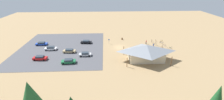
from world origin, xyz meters
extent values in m
plane|color=#9E7F56|center=(0.00, 0.00, 0.00)|extent=(160.00, 160.00, 0.00)
cube|color=#4C4C51|center=(22.91, -0.77, 0.03)|extent=(32.77, 35.89, 0.05)
cube|color=beige|center=(-7.90, 10.91, 1.57)|extent=(11.27, 6.31, 3.15)
pyramid|color=gray|center=(-7.90, 10.91, 4.27)|extent=(14.31, 9.35, 2.24)
cylinder|color=brown|center=(-14.83, 6.47, 1.57)|extent=(0.20, 0.20, 3.15)
cylinder|color=brown|center=(-0.97, 6.47, 1.57)|extent=(0.20, 0.20, 3.15)
cylinder|color=brown|center=(-14.83, 15.36, 1.57)|extent=(0.20, 0.20, 3.15)
cylinder|color=brown|center=(-0.97, 15.36, 1.57)|extent=(0.20, 0.20, 3.15)
cylinder|color=brown|center=(-2.09, -8.94, 0.45)|extent=(0.60, 0.60, 0.90)
cylinder|color=#99999E|center=(4.02, -3.99, 1.10)|extent=(0.08, 0.08, 2.20)
cube|color=#1959B2|center=(4.02, -3.99, 1.90)|extent=(0.56, 0.04, 0.40)
cone|color=#194C23|center=(-15.05, 35.22, 4.86)|extent=(2.52, 2.52, 4.92)
cone|color=#235B2D|center=(20.26, 32.53, 4.69)|extent=(3.86, 3.86, 5.37)
torus|color=black|center=(-13.83, 4.10, 0.32)|extent=(0.45, 0.51, 0.64)
torus|color=black|center=(-14.52, 4.90, 0.32)|extent=(0.45, 0.51, 0.64)
cylinder|color=yellow|center=(-14.17, 4.50, 0.43)|extent=(0.66, 0.75, 0.04)
cylinder|color=yellow|center=(-14.05, 4.36, 0.52)|extent=(0.04, 0.04, 0.39)
cube|color=black|center=(-14.05, 4.36, 0.71)|extent=(0.19, 0.20, 0.05)
cylinder|color=yellow|center=(-14.45, 4.82, 0.53)|extent=(0.04, 0.04, 0.42)
cylinder|color=black|center=(-14.45, 4.82, 0.74)|extent=(0.38, 0.34, 0.03)
torus|color=black|center=(-15.40, -2.08, 0.37)|extent=(0.74, 0.10, 0.74)
torus|color=black|center=(-14.40, -2.16, 0.37)|extent=(0.74, 0.10, 0.74)
cylinder|color=black|center=(-14.90, -2.12, 0.49)|extent=(0.92, 0.11, 0.04)
cylinder|color=black|center=(-15.08, -2.10, 0.57)|extent=(0.04, 0.04, 0.40)
cube|color=black|center=(-15.08, -2.10, 0.77)|extent=(0.21, 0.10, 0.05)
cylinder|color=black|center=(-14.50, -2.15, 0.62)|extent=(0.04, 0.04, 0.50)
cylinder|color=black|center=(-14.50, -2.15, 0.87)|extent=(0.07, 0.48, 0.03)
torus|color=black|center=(-14.04, 2.91, 0.33)|extent=(0.53, 0.46, 0.66)
torus|color=black|center=(-14.85, 2.22, 0.33)|extent=(0.53, 0.46, 0.66)
cylinder|color=silver|center=(-14.44, 2.56, 0.44)|extent=(0.77, 0.66, 0.04)
cylinder|color=silver|center=(-14.30, 2.69, 0.53)|extent=(0.04, 0.04, 0.39)
cube|color=black|center=(-14.30, 2.69, 0.72)|extent=(0.20, 0.19, 0.05)
cylinder|color=silver|center=(-14.77, 2.29, 0.55)|extent=(0.04, 0.04, 0.44)
cylinder|color=black|center=(-14.77, 2.29, 0.77)|extent=(0.34, 0.39, 0.03)
torus|color=black|center=(-20.24, 2.35, 0.38)|extent=(0.74, 0.21, 0.75)
torus|color=black|center=(-19.22, 2.12, 0.38)|extent=(0.74, 0.21, 0.75)
cylinder|color=#197A7F|center=(-19.73, 2.23, 0.50)|extent=(0.95, 0.25, 0.04)
cylinder|color=#197A7F|center=(-19.92, 2.28, 0.57)|extent=(0.04, 0.04, 0.39)
cube|color=black|center=(-19.92, 2.28, 0.76)|extent=(0.21, 0.12, 0.05)
cylinder|color=#197A7F|center=(-19.32, 2.14, 0.63)|extent=(0.04, 0.04, 0.50)
cylinder|color=black|center=(-19.32, 2.14, 0.88)|extent=(0.14, 0.48, 0.03)
torus|color=black|center=(-16.50, 5.04, 0.37)|extent=(0.16, 0.73, 0.73)
torus|color=black|center=(-16.68, 3.97, 0.37)|extent=(0.16, 0.73, 0.73)
cylinder|color=#1E7F38|center=(-16.59, 4.51, 0.49)|extent=(0.20, 0.99, 0.04)
cylinder|color=#1E7F38|center=(-16.56, 4.70, 0.59)|extent=(0.04, 0.04, 0.45)
cube|color=black|center=(-16.56, 4.70, 0.81)|extent=(0.11, 0.21, 0.05)
cylinder|color=#1E7F38|center=(-16.66, 4.08, 0.63)|extent=(0.04, 0.04, 0.53)
cylinder|color=black|center=(-16.66, 4.08, 0.89)|extent=(0.48, 0.11, 0.03)
torus|color=black|center=(-18.87, -3.30, 0.37)|extent=(0.67, 0.39, 0.74)
torus|color=black|center=(-17.94, -3.80, 0.37)|extent=(0.67, 0.39, 0.74)
cylinder|color=#2347B7|center=(-18.40, -3.55, 0.49)|extent=(0.87, 0.49, 0.04)
cylinder|color=#2347B7|center=(-18.57, -3.46, 0.60)|extent=(0.04, 0.04, 0.46)
cube|color=black|center=(-18.57, -3.46, 0.83)|extent=(0.21, 0.17, 0.05)
cylinder|color=#2347B7|center=(-18.03, -3.75, 0.61)|extent=(0.04, 0.04, 0.48)
cylinder|color=black|center=(-18.03, -3.75, 0.85)|extent=(0.26, 0.44, 0.03)
torus|color=black|center=(-15.98, 1.14, 0.33)|extent=(0.56, 0.43, 0.67)
torus|color=black|center=(-15.10, 0.48, 0.33)|extent=(0.56, 0.43, 0.67)
cylinder|color=#B7B7BC|center=(-15.54, 0.81, 0.44)|extent=(0.83, 0.63, 0.04)
cylinder|color=#B7B7BC|center=(-15.70, 0.93, 0.52)|extent=(0.04, 0.04, 0.37)
cube|color=black|center=(-15.70, 0.93, 0.70)|extent=(0.21, 0.18, 0.05)
cylinder|color=#B7B7BC|center=(-15.18, 0.55, 0.54)|extent=(0.04, 0.04, 0.40)
cylinder|color=black|center=(-15.18, 0.55, 0.74)|extent=(0.31, 0.41, 0.03)
torus|color=black|center=(-16.73, 3.32, 0.37)|extent=(0.17, 0.73, 0.74)
torus|color=black|center=(-16.91, 2.27, 0.37)|extent=(0.17, 0.73, 0.74)
cylinder|color=red|center=(-16.82, 2.79, 0.49)|extent=(0.21, 0.97, 0.04)
cylinder|color=red|center=(-16.79, 2.98, 0.57)|extent=(0.04, 0.04, 0.41)
cube|color=black|center=(-16.79, 2.98, 0.78)|extent=(0.11, 0.21, 0.05)
cylinder|color=red|center=(-16.89, 2.37, 0.59)|extent=(0.04, 0.04, 0.45)
cylinder|color=black|center=(-16.89, 2.37, 0.82)|extent=(0.48, 0.12, 0.03)
torus|color=black|center=(-18.07, -0.84, 0.34)|extent=(0.48, 0.54, 0.68)
torus|color=black|center=(-18.75, -0.06, 0.34)|extent=(0.48, 0.54, 0.68)
cylinder|color=#722D9E|center=(-18.41, -0.45, 0.45)|extent=(0.65, 0.74, 0.04)
cylinder|color=#722D9E|center=(-18.29, -0.59, 0.56)|extent=(0.04, 0.04, 0.44)
cube|color=black|center=(-18.29, -0.59, 0.78)|extent=(0.19, 0.20, 0.05)
cylinder|color=#722D9E|center=(-18.68, -0.14, 0.55)|extent=(0.04, 0.04, 0.42)
cylinder|color=black|center=(-18.68, -0.14, 0.76)|extent=(0.38, 0.34, 0.03)
torus|color=black|center=(-16.51, -5.18, 0.35)|extent=(0.17, 0.69, 0.70)
torus|color=black|center=(-16.70, -6.17, 0.35)|extent=(0.17, 0.69, 0.70)
cylinder|color=orange|center=(-16.60, -5.68, 0.46)|extent=(0.21, 0.92, 0.04)
cylinder|color=orange|center=(-16.57, -5.50, 0.56)|extent=(0.04, 0.04, 0.43)
cube|color=black|center=(-16.57, -5.50, 0.78)|extent=(0.12, 0.21, 0.05)
cylinder|color=orange|center=(-16.68, -6.07, 0.56)|extent=(0.04, 0.04, 0.43)
cylinder|color=black|center=(-16.68, -6.07, 0.78)|extent=(0.48, 0.12, 0.03)
torus|color=black|center=(-18.50, -5.03, 0.35)|extent=(0.60, 0.41, 0.70)
torus|color=black|center=(-19.33, -5.57, 0.35)|extent=(0.60, 0.41, 0.70)
cylinder|color=yellow|center=(-18.91, -5.30, 0.46)|extent=(0.79, 0.53, 0.04)
cylinder|color=yellow|center=(-18.76, -5.20, 0.53)|extent=(0.04, 0.04, 0.37)
cube|color=black|center=(-18.76, -5.20, 0.72)|extent=(0.21, 0.18, 0.05)
cylinder|color=yellow|center=(-19.24, -5.52, 0.59)|extent=(0.04, 0.04, 0.49)
cylinder|color=black|center=(-19.24, -5.52, 0.83)|extent=(0.29, 0.42, 0.03)
torus|color=black|center=(-14.59, -5.26, 0.37)|extent=(0.31, 0.70, 0.74)
torus|color=black|center=(-14.96, -6.21, 0.37)|extent=(0.31, 0.70, 0.74)
cylinder|color=black|center=(-14.78, -5.73, 0.49)|extent=(0.38, 0.89, 0.04)
cylinder|color=black|center=(-14.71, -5.56, 0.59)|extent=(0.04, 0.04, 0.44)
cube|color=black|center=(-14.71, -5.56, 0.81)|extent=(0.15, 0.22, 0.05)
cylinder|color=black|center=(-14.93, -6.12, 0.62)|extent=(0.04, 0.04, 0.50)
cylinder|color=black|center=(-14.93, -6.12, 0.87)|extent=(0.46, 0.21, 0.03)
cube|color=red|center=(27.59, 9.37, 0.62)|extent=(4.64, 2.02, 0.70)
cube|color=#2D3842|center=(27.59, 9.37, 1.22)|extent=(2.63, 1.70, 0.51)
cylinder|color=black|center=(29.18, 10.06, 0.37)|extent=(0.65, 0.26, 0.64)
cylinder|color=black|center=(29.10, 8.51, 0.37)|extent=(0.65, 0.26, 0.64)
cylinder|color=black|center=(26.09, 10.23, 0.37)|extent=(0.65, 0.26, 0.64)
cylinder|color=black|center=(26.01, 8.69, 0.37)|extent=(0.65, 0.26, 0.64)
cube|color=white|center=(26.57, 1.25, 0.58)|extent=(4.46, 1.89, 0.62)
cube|color=#2D3842|center=(26.57, 1.25, 1.17)|extent=(2.51, 1.65, 0.57)
cylinder|color=black|center=(28.07, 2.08, 0.37)|extent=(0.64, 0.23, 0.64)
cylinder|color=black|center=(28.09, 0.46, 0.37)|extent=(0.64, 0.23, 0.64)
cylinder|color=black|center=(25.05, 2.03, 0.37)|extent=(0.64, 0.23, 0.64)
cylinder|color=black|center=(25.07, 0.42, 0.37)|extent=(0.64, 0.23, 0.64)
cube|color=#1E42B2|center=(31.89, -3.93, 0.56)|extent=(4.61, 1.87, 0.57)
cube|color=#2D3842|center=(31.89, -3.93, 1.11)|extent=(2.59, 1.61, 0.53)
cylinder|color=black|center=(33.43, -3.13, 0.37)|extent=(0.64, 0.23, 0.64)
cylinder|color=black|center=(33.47, -4.67, 0.37)|extent=(0.64, 0.23, 0.64)
cylinder|color=black|center=(30.32, -3.20, 0.37)|extent=(0.64, 0.23, 0.64)
cylinder|color=black|center=(30.36, -4.74, 0.37)|extent=(0.64, 0.23, 0.64)
cube|color=#1E6B3D|center=(17.49, 12.20, 0.62)|extent=(4.62, 2.25, 0.69)
cube|color=#2D3842|center=(17.49, 12.20, 1.20)|extent=(2.64, 1.86, 0.46)
cylinder|color=black|center=(18.95, 13.16, 0.37)|extent=(0.66, 0.27, 0.64)
cylinder|color=black|center=(19.08, 11.49, 0.37)|extent=(0.66, 0.27, 0.64)
cylinder|color=black|center=(15.91, 12.92, 0.37)|extent=(0.66, 0.27, 0.64)
cylinder|color=black|center=(16.04, 11.25, 0.37)|extent=(0.66, 0.27, 0.64)
cube|color=black|center=(13.65, -5.08, 0.55)|extent=(4.70, 2.13, 0.56)
cube|color=#2D3842|center=(13.65, -5.08, 1.11)|extent=(2.67, 1.77, 0.57)
cylinder|color=black|center=(15.27, -4.40, 0.37)|extent=(0.65, 0.27, 0.64)
cylinder|color=black|center=(15.15, -5.99, 0.37)|extent=(0.65, 0.27, 0.64)
cylinder|color=black|center=(12.16, -4.18, 0.37)|extent=(0.65, 0.27, 0.64)
cylinder|color=black|center=(12.04, -5.76, 0.37)|extent=(0.65, 0.27, 0.64)
cube|color=#BCBCC1|center=(12.77, 7.10, 0.57)|extent=(4.32, 1.93, 0.60)
cube|color=#2D3842|center=(12.77, 7.10, 1.14)|extent=(2.44, 1.65, 0.55)
cylinder|color=black|center=(14.19, 7.93, 0.37)|extent=(0.65, 0.24, 0.64)
cylinder|color=black|center=(14.25, 6.38, 0.37)|extent=(0.65, 0.24, 0.64)
cylinder|color=black|center=(11.30, 7.82, 0.37)|extent=(0.65, 0.24, 0.64)
cylinder|color=black|center=(11.36, 6.27, 0.37)|extent=(0.65, 0.24, 0.64)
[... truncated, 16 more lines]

